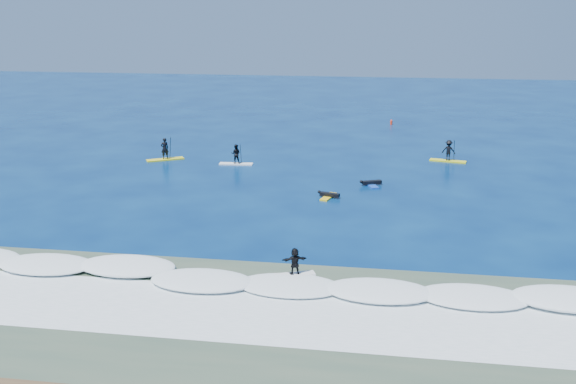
# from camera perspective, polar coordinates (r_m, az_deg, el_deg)

# --- Properties ---
(ground) EXTENTS (160.00, 160.00, 0.00)m
(ground) POSITION_cam_1_polar(r_m,az_deg,el_deg) (38.75, 0.93, -2.13)
(ground) COLOR #031C49
(ground) RESTS_ON ground
(shallow_water) EXTENTS (90.00, 13.00, 0.01)m
(shallow_water) POSITION_cam_1_polar(r_m,az_deg,el_deg) (26.02, -3.36, -11.75)
(shallow_water) COLOR #374B3B
(shallow_water) RESTS_ON ground
(breaking_wave) EXTENTS (40.00, 6.00, 0.30)m
(breaking_wave) POSITION_cam_1_polar(r_m,az_deg,el_deg) (29.55, -1.74, -8.18)
(breaking_wave) COLOR white
(breaking_wave) RESTS_ON ground
(whitewater) EXTENTS (34.00, 5.00, 0.02)m
(whitewater) POSITION_cam_1_polar(r_m,az_deg,el_deg) (26.89, -2.91, -10.78)
(whitewater) COLOR silver
(whitewater) RESTS_ON ground
(sup_paddler_left) EXTENTS (2.98, 2.23, 2.13)m
(sup_paddler_left) POSITION_cam_1_polar(r_m,az_deg,el_deg) (53.66, -10.88, 3.51)
(sup_paddler_left) COLOR yellow
(sup_paddler_left) RESTS_ON ground
(sup_paddler_center) EXTENTS (2.71, 0.85, 1.88)m
(sup_paddler_center) POSITION_cam_1_polar(r_m,az_deg,el_deg) (51.34, -4.65, 3.22)
(sup_paddler_center) COLOR white
(sup_paddler_center) RESTS_ON ground
(sup_paddler_right) EXTENTS (3.00, 1.33, 2.04)m
(sup_paddler_right) POSITION_cam_1_polar(r_m,az_deg,el_deg) (53.75, 14.08, 3.48)
(sup_paddler_right) COLOR yellow
(sup_paddler_right) RESTS_ON ground
(prone_paddler_near) EXTENTS (1.52, 1.99, 0.40)m
(prone_paddler_near) POSITION_cam_1_polar(r_m,az_deg,el_deg) (42.50, 3.63, -0.31)
(prone_paddler_near) COLOR yellow
(prone_paddler_near) RESTS_ON ground
(prone_paddler_far) EXTENTS (1.56, 2.08, 0.42)m
(prone_paddler_far) POSITION_cam_1_polar(r_m,az_deg,el_deg) (45.68, 7.36, 0.78)
(prone_paddler_far) COLOR blue
(prone_paddler_far) RESTS_ON ground
(wave_surfer) EXTENTS (1.94, 1.17, 1.37)m
(wave_surfer) POSITION_cam_1_polar(r_m,az_deg,el_deg) (29.76, 0.61, -6.34)
(wave_surfer) COLOR silver
(wave_surfer) RESTS_ON breaking_wave
(marker_buoy) EXTENTS (0.26, 0.26, 0.63)m
(marker_buoy) POSITION_cam_1_polar(r_m,az_deg,el_deg) (69.66, 9.17, 6.15)
(marker_buoy) COLOR red
(marker_buoy) RESTS_ON ground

